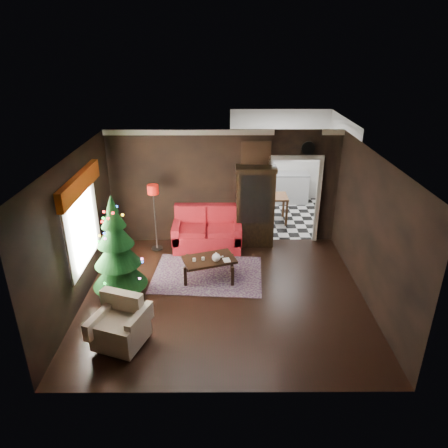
{
  "coord_description": "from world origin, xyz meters",
  "views": [
    {
      "loc": [
        -0.03,
        -6.96,
        4.65
      ],
      "look_at": [
        0.0,
        0.9,
        1.15
      ],
      "focal_mm": 33.12,
      "sensor_mm": 36.0,
      "label": 1
    }
  ],
  "objects_px": {
    "curio_cabinet": "(255,208)",
    "kitchen_table": "(274,208)",
    "floor_lamp": "(155,218)",
    "loveseat": "(207,229)",
    "teapot": "(216,257)",
    "wall_clock": "(308,148)",
    "coffee_table": "(209,268)",
    "christmas_tree": "(117,248)",
    "armchair": "(120,322)"
  },
  "relations": [
    {
      "from": "teapot",
      "to": "wall_clock",
      "type": "distance_m",
      "value": 3.39
    },
    {
      "from": "loveseat",
      "to": "wall_clock",
      "type": "height_order",
      "value": "wall_clock"
    },
    {
      "from": "armchair",
      "to": "wall_clock",
      "type": "bearing_deg",
      "value": 66.44
    },
    {
      "from": "loveseat",
      "to": "floor_lamp",
      "type": "relative_size",
      "value": 1.04
    },
    {
      "from": "curio_cabinet",
      "to": "coffee_table",
      "type": "relative_size",
      "value": 1.8
    },
    {
      "from": "coffee_table",
      "to": "teapot",
      "type": "relative_size",
      "value": 5.28
    },
    {
      "from": "loveseat",
      "to": "wall_clock",
      "type": "xyz_separation_m",
      "value": [
        2.35,
        0.4,
        1.88
      ]
    },
    {
      "from": "coffee_table",
      "to": "wall_clock",
      "type": "distance_m",
      "value": 3.6
    },
    {
      "from": "kitchen_table",
      "to": "christmas_tree",
      "type": "bearing_deg",
      "value": -132.97
    },
    {
      "from": "coffee_table",
      "to": "christmas_tree",
      "type": "bearing_deg",
      "value": -160.43
    },
    {
      "from": "loveseat",
      "to": "floor_lamp",
      "type": "distance_m",
      "value": 1.27
    },
    {
      "from": "teapot",
      "to": "christmas_tree",
      "type": "bearing_deg",
      "value": -165.22
    },
    {
      "from": "coffee_table",
      "to": "kitchen_table",
      "type": "distance_m",
      "value": 3.52
    },
    {
      "from": "coffee_table",
      "to": "kitchen_table",
      "type": "relative_size",
      "value": 1.4
    },
    {
      "from": "floor_lamp",
      "to": "coffee_table",
      "type": "xyz_separation_m",
      "value": [
        1.31,
        -1.36,
        -0.58
      ]
    },
    {
      "from": "christmas_tree",
      "to": "armchair",
      "type": "height_order",
      "value": "christmas_tree"
    },
    {
      "from": "coffee_table",
      "to": "kitchen_table",
      "type": "height_order",
      "value": "kitchen_table"
    },
    {
      "from": "armchair",
      "to": "teapot",
      "type": "bearing_deg",
      "value": 71.47
    },
    {
      "from": "armchair",
      "to": "coffee_table",
      "type": "distance_m",
      "value": 2.53
    },
    {
      "from": "wall_clock",
      "to": "loveseat",
      "type": "bearing_deg",
      "value": -170.34
    },
    {
      "from": "armchair",
      "to": "loveseat",
      "type": "bearing_deg",
      "value": 89.08
    },
    {
      "from": "teapot",
      "to": "wall_clock",
      "type": "height_order",
      "value": "wall_clock"
    },
    {
      "from": "floor_lamp",
      "to": "christmas_tree",
      "type": "bearing_deg",
      "value": -101.98
    },
    {
      "from": "loveseat",
      "to": "coffee_table",
      "type": "bearing_deg",
      "value": -86.4
    },
    {
      "from": "floor_lamp",
      "to": "kitchen_table",
      "type": "relative_size",
      "value": 2.17
    },
    {
      "from": "floor_lamp",
      "to": "kitchen_table",
      "type": "xyz_separation_m",
      "value": [
        3.02,
        1.72,
        -0.45
      ]
    },
    {
      "from": "armchair",
      "to": "teapot",
      "type": "relative_size",
      "value": 3.97
    },
    {
      "from": "curio_cabinet",
      "to": "kitchen_table",
      "type": "xyz_separation_m",
      "value": [
        0.65,
        1.43,
        -0.57
      ]
    },
    {
      "from": "curio_cabinet",
      "to": "floor_lamp",
      "type": "bearing_deg",
      "value": -173.01
    },
    {
      "from": "floor_lamp",
      "to": "wall_clock",
      "type": "height_order",
      "value": "wall_clock"
    },
    {
      "from": "teapot",
      "to": "floor_lamp",
      "type": "bearing_deg",
      "value": 134.62
    },
    {
      "from": "armchair",
      "to": "kitchen_table",
      "type": "height_order",
      "value": "armchair"
    },
    {
      "from": "floor_lamp",
      "to": "armchair",
      "type": "bearing_deg",
      "value": -91.39
    },
    {
      "from": "floor_lamp",
      "to": "teapot",
      "type": "xyz_separation_m",
      "value": [
        1.46,
        -1.48,
        -0.25
      ]
    },
    {
      "from": "curio_cabinet",
      "to": "kitchen_table",
      "type": "distance_m",
      "value": 1.67
    },
    {
      "from": "wall_clock",
      "to": "floor_lamp",
      "type": "bearing_deg",
      "value": -172.49
    },
    {
      "from": "kitchen_table",
      "to": "curio_cabinet",
      "type": "bearing_deg",
      "value": -114.44
    },
    {
      "from": "armchair",
      "to": "wall_clock",
      "type": "distance_m",
      "value": 5.7
    },
    {
      "from": "curio_cabinet",
      "to": "floor_lamp",
      "type": "xyz_separation_m",
      "value": [
        -2.37,
        -0.29,
        -0.12
      ]
    },
    {
      "from": "curio_cabinet",
      "to": "teapot",
      "type": "xyz_separation_m",
      "value": [
        -0.91,
        -1.77,
        -0.37
      ]
    },
    {
      "from": "curio_cabinet",
      "to": "armchair",
      "type": "distance_m",
      "value": 4.51
    },
    {
      "from": "loveseat",
      "to": "teapot",
      "type": "relative_size",
      "value": 8.52
    },
    {
      "from": "armchair",
      "to": "coffee_table",
      "type": "height_order",
      "value": "armchair"
    },
    {
      "from": "christmas_tree",
      "to": "kitchen_table",
      "type": "distance_m",
      "value": 5.09
    },
    {
      "from": "floor_lamp",
      "to": "teapot",
      "type": "height_order",
      "value": "floor_lamp"
    },
    {
      "from": "floor_lamp",
      "to": "loveseat",
      "type": "bearing_deg",
      "value": 3.32
    },
    {
      "from": "christmas_tree",
      "to": "kitchen_table",
      "type": "xyz_separation_m",
      "value": [
        3.44,
        3.69,
        -0.68
      ]
    },
    {
      "from": "loveseat",
      "to": "kitchen_table",
      "type": "relative_size",
      "value": 2.27
    },
    {
      "from": "christmas_tree",
      "to": "teapot",
      "type": "height_order",
      "value": "christmas_tree"
    },
    {
      "from": "loveseat",
      "to": "curio_cabinet",
      "type": "xyz_separation_m",
      "value": [
        1.15,
        0.22,
        0.45
      ]
    }
  ]
}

